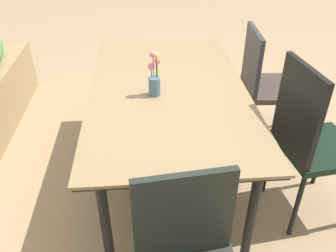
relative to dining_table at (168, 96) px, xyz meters
The scene contains 5 objects.
ground_plane 0.65m from the dining_table, 11.01° to the right, with size 12.00×12.00×0.00m, color #9E7F5B.
dining_table is the anchor object (origin of this frame).
chair_near_right 0.87m from the dining_table, 63.51° to the right, with size 0.47×0.47×0.92m.
chair_near_left 0.86m from the dining_table, 116.93° to the right, with size 0.46×0.46×1.01m.
flower_vase 0.19m from the dining_table, 130.69° to the left, with size 0.07×0.07×0.27m.
Camera 1 is at (-2.01, 0.17, 1.72)m, focal length 37.69 mm.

